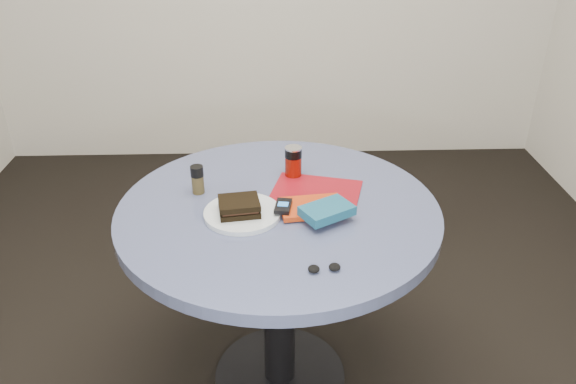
{
  "coord_description": "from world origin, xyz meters",
  "views": [
    {
      "loc": [
        -0.02,
        -1.5,
        1.63
      ],
      "look_at": [
        0.03,
        0.0,
        0.8
      ],
      "focal_mm": 35.0,
      "sensor_mm": 36.0,
      "label": 1
    }
  ],
  "objects_px": {
    "table": "(279,250)",
    "magazine": "(316,192)",
    "plate": "(242,213)",
    "novel": "(327,211)",
    "pepper_grinder": "(198,179)",
    "sandwich": "(239,206)",
    "red_book": "(312,207)",
    "mp3_player": "(283,206)",
    "headphones": "(324,268)",
    "soda_can": "(293,162)"
  },
  "relations": [
    {
      "from": "table",
      "to": "mp3_player",
      "type": "height_order",
      "value": "mp3_player"
    },
    {
      "from": "headphones",
      "to": "red_book",
      "type": "bearing_deg",
      "value": 92.16
    },
    {
      "from": "pepper_grinder",
      "to": "red_book",
      "type": "bearing_deg",
      "value": -19.7
    },
    {
      "from": "table",
      "to": "magazine",
      "type": "height_order",
      "value": "magazine"
    },
    {
      "from": "sandwich",
      "to": "pepper_grinder",
      "type": "bearing_deg",
      "value": 132.1
    },
    {
      "from": "sandwich",
      "to": "pepper_grinder",
      "type": "distance_m",
      "value": 0.21
    },
    {
      "from": "plate",
      "to": "novel",
      "type": "relative_size",
      "value": 1.58
    },
    {
      "from": "headphones",
      "to": "mp3_player",
      "type": "bearing_deg",
      "value": 108.98
    },
    {
      "from": "sandwich",
      "to": "soda_can",
      "type": "relative_size",
      "value": 1.23
    },
    {
      "from": "mp3_player",
      "to": "soda_can",
      "type": "bearing_deg",
      "value": 80.58
    },
    {
      "from": "sandwich",
      "to": "pepper_grinder",
      "type": "height_order",
      "value": "pepper_grinder"
    },
    {
      "from": "table",
      "to": "plate",
      "type": "xyz_separation_m",
      "value": [
        -0.11,
        -0.05,
        0.17
      ]
    },
    {
      "from": "pepper_grinder",
      "to": "headphones",
      "type": "height_order",
      "value": "pepper_grinder"
    },
    {
      "from": "plate",
      "to": "sandwich",
      "type": "height_order",
      "value": "sandwich"
    },
    {
      "from": "novel",
      "to": "table",
      "type": "bearing_deg",
      "value": 116.88
    },
    {
      "from": "plate",
      "to": "headphones",
      "type": "distance_m",
      "value": 0.36
    },
    {
      "from": "magazine",
      "to": "novel",
      "type": "relative_size",
      "value": 1.89
    },
    {
      "from": "table",
      "to": "magazine",
      "type": "bearing_deg",
      "value": 34.42
    },
    {
      "from": "pepper_grinder",
      "to": "headphones",
      "type": "relative_size",
      "value": 1.06
    },
    {
      "from": "table",
      "to": "plate",
      "type": "height_order",
      "value": "plate"
    },
    {
      "from": "plate",
      "to": "novel",
      "type": "xyz_separation_m",
      "value": [
        0.25,
        -0.04,
        0.03
      ]
    },
    {
      "from": "soda_can",
      "to": "novel",
      "type": "bearing_deg",
      "value": -73.49
    },
    {
      "from": "table",
      "to": "soda_can",
      "type": "relative_size",
      "value": 9.32
    },
    {
      "from": "novel",
      "to": "mp3_player",
      "type": "relative_size",
      "value": 1.69
    },
    {
      "from": "soda_can",
      "to": "pepper_grinder",
      "type": "relative_size",
      "value": 1.14
    },
    {
      "from": "headphones",
      "to": "table",
      "type": "bearing_deg",
      "value": 108.63
    },
    {
      "from": "magazine",
      "to": "headphones",
      "type": "distance_m",
      "value": 0.42
    },
    {
      "from": "magazine",
      "to": "mp3_player",
      "type": "distance_m",
      "value": 0.17
    },
    {
      "from": "headphones",
      "to": "sandwich",
      "type": "bearing_deg",
      "value": 129.79
    },
    {
      "from": "table",
      "to": "magazine",
      "type": "relative_size",
      "value": 3.59
    },
    {
      "from": "sandwich",
      "to": "soda_can",
      "type": "distance_m",
      "value": 0.31
    },
    {
      "from": "red_book",
      "to": "soda_can",
      "type": "bearing_deg",
      "value": 94.16
    },
    {
      "from": "red_book",
      "to": "novel",
      "type": "relative_size",
      "value": 1.29
    },
    {
      "from": "table",
      "to": "novel",
      "type": "distance_m",
      "value": 0.26
    },
    {
      "from": "plate",
      "to": "mp3_player",
      "type": "relative_size",
      "value": 2.67
    },
    {
      "from": "table",
      "to": "pepper_grinder",
      "type": "distance_m",
      "value": 0.35
    },
    {
      "from": "red_book",
      "to": "mp3_player",
      "type": "relative_size",
      "value": 2.18
    },
    {
      "from": "plate",
      "to": "magazine",
      "type": "bearing_deg",
      "value": 30.14
    },
    {
      "from": "plate",
      "to": "magazine",
      "type": "height_order",
      "value": "plate"
    },
    {
      "from": "sandwich",
      "to": "novel",
      "type": "relative_size",
      "value": 0.9
    },
    {
      "from": "novel",
      "to": "soda_can",
      "type": "bearing_deg",
      "value": 76.0
    },
    {
      "from": "red_book",
      "to": "pepper_grinder",
      "type": "bearing_deg",
      "value": 153.3
    },
    {
      "from": "pepper_grinder",
      "to": "red_book",
      "type": "xyz_separation_m",
      "value": [
        0.36,
        -0.13,
        -0.04
      ]
    },
    {
      "from": "sandwich",
      "to": "novel",
      "type": "xyz_separation_m",
      "value": [
        0.26,
        -0.03,
        -0.0
      ]
    },
    {
      "from": "pepper_grinder",
      "to": "sandwich",
      "type": "bearing_deg",
      "value": -47.9
    },
    {
      "from": "red_book",
      "to": "novel",
      "type": "xyz_separation_m",
      "value": [
        0.04,
        -0.06,
        0.02
      ]
    },
    {
      "from": "plate",
      "to": "red_book",
      "type": "distance_m",
      "value": 0.21
    },
    {
      "from": "magazine",
      "to": "headphones",
      "type": "bearing_deg",
      "value": -76.5
    },
    {
      "from": "sandwich",
      "to": "headphones",
      "type": "bearing_deg",
      "value": -50.21
    },
    {
      "from": "table",
      "to": "red_book",
      "type": "height_order",
      "value": "red_book"
    }
  ]
}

